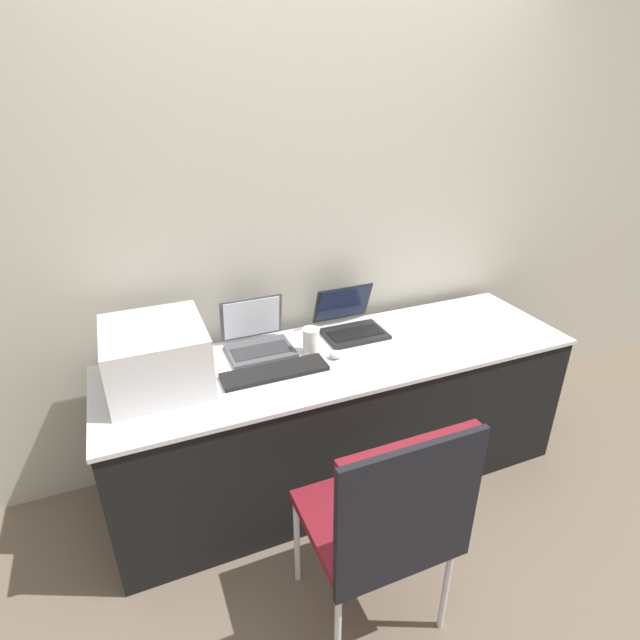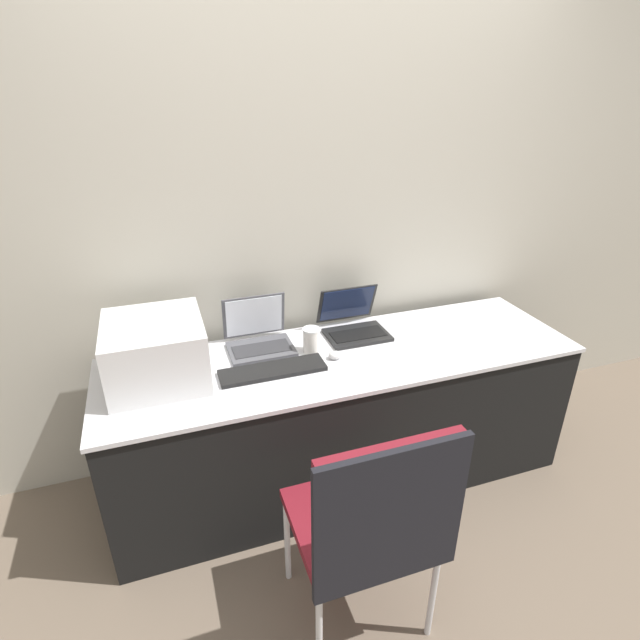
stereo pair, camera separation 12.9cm
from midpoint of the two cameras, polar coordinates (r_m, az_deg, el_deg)
The scene contains 10 objects.
ground_plane at distance 2.59m, azimuth 6.72°, elevation -21.49°, with size 14.00×14.00×0.00m, color #6B5B4C.
wall_back at distance 2.52m, azimuth 0.92°, elevation 12.09°, with size 8.00×0.05×2.60m.
table at distance 2.56m, azimuth 4.06°, elevation -10.99°, with size 2.25×0.66×0.73m.
printer at distance 2.19m, azimuth -16.69°, elevation -3.24°, with size 0.40×0.43×0.27m.
laptop_left at distance 2.41m, azimuth -5.51°, elevation -1.95°, with size 0.31×0.26×0.24m.
laptop_right at distance 2.54m, azimuth 5.28°, elevation -0.39°, with size 0.31×0.30×0.22m.
external_keyboard at distance 2.22m, azimuth -3.76°, elevation -5.78°, with size 0.47×0.13×0.02m.
coffee_cup at distance 2.35m, azimuth 0.58°, elevation -2.34°, with size 0.08×0.08×0.12m.
mouse at distance 2.31m, azimuth 3.35°, elevation -4.05°, with size 0.06×0.05×0.04m.
chair at distance 1.78m, azimuth 8.52°, elevation -21.58°, with size 0.50×0.46×0.97m.
Camera 2 is at (-0.77, -1.58, 1.90)m, focal length 28.00 mm.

